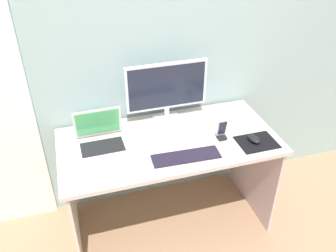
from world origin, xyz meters
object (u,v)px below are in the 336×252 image
object	(u,v)px
mouse	(254,139)
laptop	(101,139)
keyboard_external	(186,156)
phone_in_dock	(222,132)
monitor	(167,89)
fishbowl	(93,121)

from	to	relation	value
mouse	laptop	bearing A→B (deg)	154.20
keyboard_external	phone_in_dock	bearing A→B (deg)	25.69
monitor	fishbowl	distance (m)	0.54
laptop	fishbowl	distance (m)	0.19
mouse	fishbowl	bearing A→B (deg)	144.66
monitor	phone_in_dock	world-z (taller)	monitor
monitor	phone_in_dock	size ratio (longest dim) A/B	4.07
monitor	fishbowl	bearing A→B (deg)	178.63
monitor	fishbowl	size ratio (longest dim) A/B	3.83
keyboard_external	monitor	bearing A→B (deg)	90.90
monitor	mouse	world-z (taller)	monitor
keyboard_external	phone_in_dock	world-z (taller)	phone_in_dock
fishbowl	phone_in_dock	xyz separation A→B (m)	(0.79, -0.35, -0.02)
laptop	fishbowl	xyz separation A→B (m)	(-0.03, 0.19, 0.02)
fishbowl	mouse	size ratio (longest dim) A/B	1.48
keyboard_external	mouse	size ratio (longest dim) A/B	4.19
fishbowl	phone_in_dock	distance (m)	0.86
keyboard_external	phone_in_dock	distance (m)	0.32
fishbowl	keyboard_external	bearing A→B (deg)	-43.10
fishbowl	keyboard_external	xyz separation A→B (m)	(0.50, -0.47, -0.07)
fishbowl	keyboard_external	size ratio (longest dim) A/B	0.35
laptop	mouse	world-z (taller)	laptop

